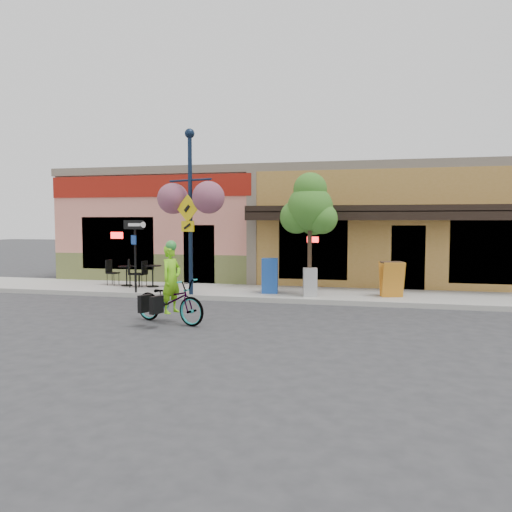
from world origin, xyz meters
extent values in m
plane|color=#2D2D30|center=(0.00, 0.00, 0.00)|extent=(90.00, 90.00, 0.00)
cube|color=#9E9B93|center=(0.00, 2.00, 0.07)|extent=(24.00, 3.00, 0.15)
cube|color=#A8A59E|center=(0.00, 0.55, 0.07)|extent=(24.00, 0.12, 0.15)
imported|color=#952F0D|center=(-1.48, -2.95, 0.54)|extent=(2.17, 1.33, 1.08)
imported|color=#7ADC17|center=(-1.43, -2.95, 0.81)|extent=(0.56, 0.69, 1.63)
camera|label=1|loc=(3.22, -13.98, 2.44)|focal=35.00mm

